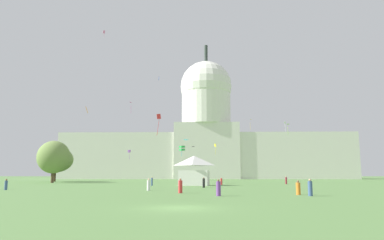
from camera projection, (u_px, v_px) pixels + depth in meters
name	position (u px, v px, depth m)	size (l,w,h in m)	color
ground_plane	(180.00, 208.00, 22.95)	(800.00, 800.00, 0.00)	#567F42
capitol_building	(206.00, 139.00, 174.62)	(139.84, 25.57, 67.49)	silver
event_tent	(194.00, 171.00, 69.92)	(6.44, 5.18, 5.80)	white
tree_west_mid	(54.00, 157.00, 92.75)	(10.47, 9.88, 10.89)	brown
tree_west_far	(56.00, 160.00, 108.56)	(14.50, 14.48, 10.49)	#42301E
person_red_front_left	(180.00, 186.00, 41.27)	(0.64, 0.64, 1.70)	red
person_denim_back_center	(6.00, 185.00, 49.56)	(0.56, 0.56, 1.53)	#3D5684
person_maroon_mid_right	(202.00, 181.00, 79.78)	(0.60, 0.60, 1.53)	maroon
person_denim_aisle_center	(310.00, 188.00, 35.69)	(0.60, 0.60, 1.71)	#3D5684
person_white_near_tree_west	(149.00, 185.00, 47.56)	(0.50, 0.50, 1.62)	silver
person_orange_lawn_far_left	(298.00, 188.00, 37.80)	(0.59, 0.59, 1.52)	orange
person_black_lawn_far_right	(204.00, 183.00, 58.19)	(0.57, 0.57, 1.69)	black
person_maroon_back_left	(286.00, 180.00, 79.38)	(0.44, 0.44, 1.76)	maroon
person_purple_mid_center	(218.00, 188.00, 35.75)	(0.52, 0.52, 1.67)	#703D93
person_denim_mid_left	(152.00, 181.00, 68.23)	(0.44, 0.44, 1.74)	#3D5684
person_red_front_right	(221.00, 181.00, 74.73)	(0.57, 0.57, 1.54)	red
kite_lime_low	(287.00, 126.00, 114.97)	(1.06, 1.22, 3.36)	#8CD133
kite_black_low	(193.00, 148.00, 122.96)	(1.12, 0.78, 0.22)	black
kite_gold_mid	(250.00, 121.00, 137.75)	(0.58, 1.33, 3.79)	gold
kite_turquoise_low	(186.00, 142.00, 109.61)	(1.68, 1.14, 0.40)	teal
kite_magenta_mid	(132.00, 104.00, 134.47)	(1.00, 1.76, 3.90)	#D1339E
kite_white_mid	(285.00, 124.00, 130.12)	(0.62, 0.41, 3.74)	white
kite_yellow_low	(215.00, 147.00, 115.94)	(0.67, 0.62, 3.58)	yellow
kite_blue_mid	(159.00, 78.00, 122.56)	(0.39, 0.87, 1.51)	blue
kite_pink_high	(104.00, 32.00, 134.14)	(0.64, 0.83, 3.03)	pink
kite_violet_low	(129.00, 151.00, 147.82)	(1.14, 1.16, 3.89)	purple
kite_green_low	(182.00, 148.00, 88.23)	(1.55, 1.54, 2.68)	green
kite_red_low	(159.00, 119.00, 74.23)	(0.88, 0.74, 4.56)	red
kite_orange_low	(87.00, 110.00, 71.61)	(0.59, 0.68, 1.42)	orange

